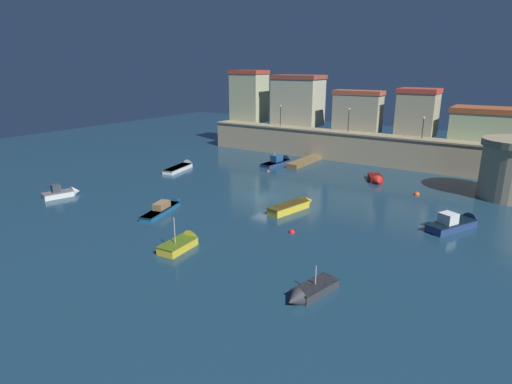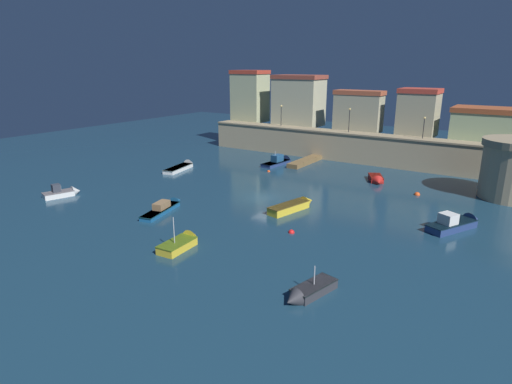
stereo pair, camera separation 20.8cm
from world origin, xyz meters
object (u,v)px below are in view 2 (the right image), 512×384
Objects in this scene: moored_boat_2 at (280,161)px; quay_lamp_0 at (281,112)px; moored_boat_4 at (64,193)px; moored_boat_8 at (166,207)px; moored_boat_6 at (294,206)px; moored_boat_1 at (377,179)px; quay_lamp_1 at (349,116)px; mooring_buoy_0 at (417,195)px; quay_lamp_2 at (424,124)px; moored_boat_0 at (307,292)px; moored_boat_3 at (183,242)px; mooring_buoy_1 at (269,172)px; mooring_buoy_2 at (291,233)px; moored_boat_5 at (458,223)px; moored_boat_7 at (183,167)px.

quay_lamp_0 is at bearing 35.74° from moored_boat_2.
quay_lamp_0 reaches higher than moored_boat_4.
moored_boat_4 is at bearing 88.21° from moored_boat_8.
moored_boat_6 is 13.95m from moored_boat_8.
moored_boat_1 is 16.58m from moored_boat_6.
quay_lamp_1 is 5.36× the size of mooring_buoy_0.
quay_lamp_0 is 1.16× the size of quay_lamp_2.
moored_boat_6 is (-9.54, 15.56, 0.08)m from moored_boat_0.
quay_lamp_0 is at bearing -4.67° from moored_boat_8.
moored_boat_4 is (-20.62, -37.63, -6.76)m from quay_lamp_1.
mooring_buoy_1 is (-8.18, 27.09, -0.39)m from moored_boat_3.
quay_lamp_0 is 0.55× the size of moored_boat_6.
quay_lamp_1 is at bearing 103.41° from mooring_buoy_2.
mooring_buoy_1 is (13.94, 24.04, -0.45)m from moored_boat_4.
moored_boat_4 is at bearing -130.48° from quay_lamp_2.
moored_boat_8 is at bearing -135.47° from mooring_buoy_0.
moored_boat_5 reaches higher than moored_boat_6.
moored_boat_2 is 33.89m from moored_boat_3.
moored_boat_5 is (33.16, -22.76, -6.62)m from quay_lamp_0.
moored_boat_2 reaches higher than moored_boat_4.
moored_boat_2 is 31.96m from moored_boat_5.
moored_boat_3 is 10.24× the size of mooring_buoy_1.
quay_lamp_0 is 24.52m from moored_boat_1.
quay_lamp_1 is at bearing 69.04° from moored_boat_5.
quay_lamp_2 is 15.52m from mooring_buoy_0.
mooring_buoy_1 is at bearing -162.10° from moored_boat_2.
quay_lamp_1 reaches higher than moored_boat_1.
moored_boat_6 is at bearing -79.83° from quay_lamp_1.
moored_boat_1 is 15.48m from mooring_buoy_1.
moored_boat_1 is (-3.02, -10.46, -6.47)m from quay_lamp_2.
quay_lamp_1 reaches higher than mooring_buoy_1.
moored_boat_1 is 0.99× the size of moored_boat_4.
moored_boat_5 is at bearing 175.48° from moored_boat_0.
moored_boat_1 is 16.54m from moored_boat_2.
mooring_buoy_0 reaches higher than mooring_buoy_2.
quay_lamp_0 reaches higher than moored_boat_7.
moored_boat_0 is 0.64× the size of moored_boat_8.
moored_boat_8 reaches higher than mooring_buoy_0.
moored_boat_0 is 28.60m from mooring_buoy_0.
moored_boat_5 is at bearing 17.19° from moored_boat_1.
moored_boat_1 is 0.60× the size of moored_boat_7.
mooring_buoy_2 is at bearing -57.99° from quay_lamp_0.
mooring_buoy_1 is at bearing -14.50° from moored_boat_8.
moored_boat_8 is at bearing 140.36° from moored_boat_5.
quay_lamp_1 is at bearing -148.08° from moored_boat_0.
moored_boat_7 is at bearing 152.94° from mooring_buoy_2.
quay_lamp_0 is 12.64m from quay_lamp_1.
moored_boat_4 reaches higher than moored_boat_1.
moored_boat_7 reaches higher than mooring_buoy_0.
quay_lamp_0 is 16.46m from mooring_buoy_1.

